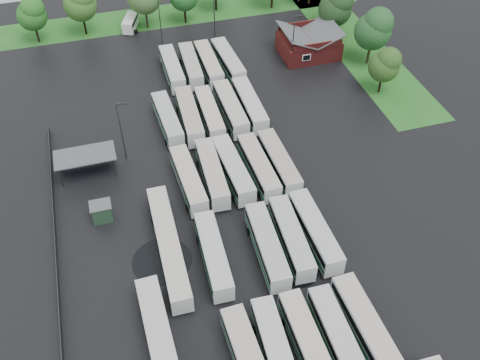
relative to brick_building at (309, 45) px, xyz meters
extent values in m
plane|color=black|center=(-24.00, -42.77, -1.87)|extent=(160.00, 160.00, 0.00)
cube|color=maroon|center=(0.00, 0.03, -0.17)|extent=(10.00, 8.00, 3.40)
cube|color=#4C4F51|center=(-2.50, 0.03, 2.43)|extent=(5.07, 8.60, 2.19)
cube|color=#4C4F51|center=(2.50, 0.03, 2.43)|extent=(5.07, 8.60, 2.19)
cube|color=maroon|center=(0.00, -3.97, 2.03)|extent=(9.00, 0.20, 1.20)
cube|color=silver|center=(-2.00, -4.02, 0.13)|extent=(1.60, 0.12, 1.20)
cylinder|color=#2D2D30|center=(-44.80, -22.77, -0.17)|extent=(0.16, 0.16, 3.40)
cylinder|color=#2D2D30|center=(-37.60, -22.77, -0.17)|extent=(0.16, 0.16, 3.40)
cylinder|color=#2D2D30|center=(-44.80, -19.57, -0.17)|extent=(0.16, 0.16, 3.40)
cylinder|color=#2D2D30|center=(-37.60, -19.57, -0.17)|extent=(0.16, 0.16, 3.40)
cube|color=#4C4F51|center=(-41.20, -21.17, 1.63)|extent=(8.20, 4.20, 0.15)
cube|color=navy|center=(-41.20, -19.27, -0.27)|extent=(7.60, 0.08, 2.60)
cube|color=#1E3C25|center=(-40.20, -30.17, -0.62)|extent=(2.50, 2.00, 2.50)
cube|color=#4C4F51|center=(-40.20, -30.17, 0.69)|extent=(2.70, 2.20, 0.12)
cube|color=#24681E|center=(-22.00, 22.03, -1.86)|extent=(80.00, 10.00, 0.01)
cube|color=#24681E|center=(10.00, 0.03, -1.86)|extent=(10.00, 50.00, 0.01)
cube|color=#2D2D30|center=(-46.20, -34.77, -1.27)|extent=(0.10, 50.00, 1.20)
cube|color=black|center=(-28.26, -55.31, 0.48)|extent=(2.88, 11.45, 0.87)
cube|color=#BBAC9C|center=(-28.26, -55.31, 1.34)|extent=(2.73, 11.57, 0.12)
cylinder|color=black|center=(-28.26, -51.52, -1.42)|extent=(2.52, 0.95, 0.95)
cube|color=silver|center=(-25.34, -54.95, -0.10)|extent=(3.02, 11.71, 2.66)
cube|color=black|center=(-25.34, -54.95, 0.43)|extent=(3.05, 11.25, 0.85)
cube|color=#1F6035|center=(-25.34, -54.95, -0.69)|extent=(3.06, 11.48, 0.58)
cube|color=#BABABA|center=(-25.34, -54.95, 1.28)|extent=(2.90, 11.36, 0.12)
cylinder|color=black|center=(-25.34, -51.24, -1.43)|extent=(2.46, 0.93, 0.93)
cube|color=silver|center=(-21.94, -55.03, -0.11)|extent=(2.41, 11.58, 2.65)
cube|color=black|center=(-21.94, -55.03, 0.42)|extent=(2.47, 11.11, 0.85)
cube|color=#1B6133|center=(-21.94, -55.03, -0.69)|extent=(2.46, 11.34, 0.58)
cube|color=beige|center=(-21.94, -55.03, 1.27)|extent=(2.32, 11.23, 0.12)
cylinder|color=black|center=(-21.94, -51.32, -1.43)|extent=(2.46, 0.93, 0.93)
cube|color=silver|center=(-18.76, -55.36, -0.10)|extent=(2.58, 11.62, 2.66)
cube|color=black|center=(-18.76, -55.36, 0.43)|extent=(2.63, 11.16, 0.85)
cube|color=#186134|center=(-18.76, -55.36, -0.69)|extent=(2.63, 11.39, 0.58)
cube|color=#B8B3AE|center=(-18.76, -55.36, 1.27)|extent=(2.48, 11.27, 0.12)
cylinder|color=black|center=(-18.76, -51.65, -1.43)|extent=(2.46, 0.93, 0.93)
cube|color=silver|center=(-15.47, -55.12, -0.02)|extent=(2.84, 12.23, 2.79)
cube|color=black|center=(-15.47, -55.12, 0.54)|extent=(2.89, 11.74, 0.89)
cube|color=#22633A|center=(-15.47, -55.12, -0.63)|extent=(2.88, 11.98, 0.61)
cube|color=#BCB2A2|center=(-15.47, -55.12, 1.43)|extent=(2.73, 11.86, 0.12)
cylinder|color=black|center=(-15.47, -51.22, -1.41)|extent=(2.59, 0.97, 0.97)
cube|color=silver|center=(-28.33, -41.25, -0.10)|extent=(2.90, 11.71, 2.66)
cube|color=black|center=(-28.33, -41.25, 0.43)|extent=(2.93, 11.25, 0.85)
cube|color=#0F5A2F|center=(-28.33, -41.25, -0.68)|extent=(2.93, 11.48, 0.59)
cube|color=#BABABA|center=(-28.33, -41.25, 1.28)|extent=(2.78, 11.36, 0.12)
cylinder|color=black|center=(-28.33, -44.96, -1.43)|extent=(2.47, 0.93, 0.93)
cylinder|color=black|center=(-28.33, -37.53, -1.43)|extent=(2.47, 0.93, 0.93)
cube|color=silver|center=(-21.90, -41.78, -0.06)|extent=(3.03, 11.97, 2.72)
cube|color=black|center=(-21.90, -41.78, 0.48)|extent=(3.07, 11.50, 0.87)
cube|color=#0D5D30|center=(-21.90, -41.78, -0.66)|extent=(3.07, 11.74, 0.60)
cube|color=#ABAAA8|center=(-21.90, -41.78, 1.35)|extent=(2.92, 11.61, 0.12)
cylinder|color=black|center=(-21.90, -45.58, -1.42)|extent=(2.52, 0.95, 0.95)
cylinder|color=black|center=(-21.90, -37.98, -1.42)|extent=(2.52, 0.95, 0.95)
cube|color=silver|center=(-18.71, -41.35, -0.08)|extent=(3.05, 11.84, 2.69)
cube|color=black|center=(-18.71, -41.35, 0.45)|extent=(3.08, 11.37, 0.86)
cube|color=#11562F|center=(-18.71, -41.35, -0.67)|extent=(3.09, 11.60, 0.59)
cube|color=#ACACAC|center=(-18.71, -41.35, 1.31)|extent=(2.93, 11.48, 0.12)
cylinder|color=black|center=(-18.71, -45.10, -1.43)|extent=(2.49, 0.94, 0.94)
cylinder|color=black|center=(-18.71, -37.60, -1.43)|extent=(2.49, 0.94, 0.94)
cube|color=silver|center=(-15.57, -41.25, -0.05)|extent=(2.64, 11.95, 2.73)
cube|color=black|center=(-15.57, -41.25, 0.49)|extent=(2.69, 11.48, 0.87)
cube|color=#16562F|center=(-15.57, -41.25, -0.65)|extent=(2.68, 11.71, 0.60)
cube|color=#B5B5B5|center=(-15.57, -41.25, 1.36)|extent=(2.53, 11.59, 0.12)
cylinder|color=black|center=(-15.57, -45.06, -1.42)|extent=(2.53, 0.95, 0.95)
cylinder|color=black|center=(-15.57, -37.43, -1.42)|extent=(2.53, 0.95, 0.95)
cube|color=silver|center=(-28.40, -28.04, -0.10)|extent=(2.88, 11.68, 2.66)
cube|color=black|center=(-28.40, -28.04, 0.43)|extent=(2.92, 11.22, 0.85)
cube|color=#205936|center=(-28.40, -28.04, -0.69)|extent=(2.92, 11.45, 0.58)
cube|color=beige|center=(-28.40, -28.04, 1.27)|extent=(2.77, 11.33, 0.12)
cylinder|color=black|center=(-28.40, -31.75, -1.43)|extent=(2.46, 0.93, 0.93)
cylinder|color=black|center=(-28.40, -24.33, -1.43)|extent=(2.46, 0.93, 0.93)
cube|color=silver|center=(-25.07, -27.73, -0.06)|extent=(2.95, 11.95, 2.72)
cube|color=black|center=(-25.07, -27.73, 0.48)|extent=(2.99, 11.48, 0.87)
cube|color=#155F35|center=(-25.07, -27.73, -0.66)|extent=(2.99, 11.72, 0.60)
cube|color=#B3AA9C|center=(-25.07, -27.73, 1.35)|extent=(2.84, 11.59, 0.12)
cylinder|color=black|center=(-25.07, -31.53, -1.42)|extent=(2.52, 0.95, 0.95)
cylinder|color=black|center=(-25.07, -23.94, -1.42)|extent=(2.52, 0.95, 0.95)
cube|color=silver|center=(-22.14, -27.81, -0.05)|extent=(3.08, 12.08, 2.74)
cube|color=black|center=(-22.14, -27.81, 0.50)|extent=(3.12, 11.60, 0.88)
cube|color=#12582A|center=(-22.14, -27.81, -0.65)|extent=(3.12, 11.84, 0.60)
cube|color=#B4B4B4|center=(-22.14, -27.81, 1.38)|extent=(2.96, 11.72, 0.12)
cylinder|color=black|center=(-22.14, -31.64, -1.42)|extent=(2.54, 0.96, 0.96)
cylinder|color=black|center=(-22.14, -23.98, -1.42)|extent=(2.54, 0.96, 0.96)
cube|color=silver|center=(-18.63, -28.31, -0.08)|extent=(2.76, 11.81, 2.69)
cube|color=black|center=(-18.63, -28.31, 0.46)|extent=(2.80, 11.34, 0.86)
cube|color=#0C622F|center=(-18.63, -28.31, -0.67)|extent=(2.80, 11.58, 0.59)
cube|color=#B4A799|center=(-18.63, -28.31, 1.32)|extent=(2.65, 11.45, 0.12)
cylinder|color=black|center=(-18.63, -32.07, -1.43)|extent=(2.50, 0.94, 0.94)
cylinder|color=black|center=(-18.63, -24.55, -1.43)|extent=(2.50, 0.94, 0.94)
cube|color=silver|center=(-15.61, -28.16, -0.09)|extent=(2.66, 11.72, 2.68)
cube|color=black|center=(-15.61, -28.16, 0.45)|extent=(2.71, 11.26, 0.86)
cube|color=#1C5D33|center=(-15.61, -28.16, -0.68)|extent=(2.71, 11.49, 0.59)
cube|color=#AA9C8D|center=(-15.61, -28.16, 1.30)|extent=(2.56, 11.37, 0.12)
cylinder|color=black|center=(-15.61, -31.90, -1.43)|extent=(2.48, 0.93, 0.93)
cylinder|color=black|center=(-15.61, -24.42, -1.43)|extent=(2.48, 0.93, 0.93)
cube|color=silver|center=(-28.59, -14.23, -0.11)|extent=(2.91, 11.62, 2.64)
cube|color=black|center=(-28.59, -14.23, 0.42)|extent=(2.95, 11.16, 0.85)
cube|color=#0C622E|center=(-28.59, -14.23, -0.69)|extent=(2.95, 11.39, 0.58)
cube|color=#ACACAC|center=(-28.59, -14.23, 1.26)|extent=(2.80, 11.27, 0.12)
cylinder|color=black|center=(-28.59, -17.91, -1.43)|extent=(2.45, 0.92, 0.92)
cylinder|color=black|center=(-28.59, -10.54, -1.43)|extent=(2.45, 0.92, 0.92)
cube|color=silver|center=(-25.27, -14.43, -0.02)|extent=(3.02, 12.26, 2.79)
cube|color=black|center=(-25.27, -14.43, 0.54)|extent=(3.06, 11.77, 0.89)
cube|color=#1A6436|center=(-25.27, -14.43, -0.63)|extent=(3.06, 12.02, 0.61)
cube|color=#B0A38E|center=(-25.27, -14.43, 1.43)|extent=(2.90, 11.89, 0.12)
cylinder|color=black|center=(-25.27, -18.32, -1.41)|extent=(2.59, 0.97, 0.97)
cylinder|color=black|center=(-25.27, -10.54, -1.41)|extent=(2.59, 0.97, 0.97)
cube|color=silver|center=(-22.14, -14.66, -0.11)|extent=(2.67, 11.61, 2.65)
cube|color=black|center=(-22.14, -14.66, 0.42)|extent=(2.71, 11.15, 0.85)
cube|color=#1A5934|center=(-22.14, -14.66, -0.69)|extent=(2.71, 11.38, 0.58)
cube|color=beige|center=(-22.14, -14.66, 1.27)|extent=(2.56, 11.26, 0.12)
cylinder|color=black|center=(-22.14, -18.36, -1.43)|extent=(2.46, 0.93, 0.93)
cylinder|color=black|center=(-22.14, -10.96, -1.43)|extent=(2.46, 0.93, 0.93)
cube|color=silver|center=(-18.72, -14.42, -0.02)|extent=(2.62, 12.15, 2.78)
cube|color=black|center=(-18.72, -14.42, 0.54)|extent=(2.68, 11.67, 0.89)
cube|color=#1F5A37|center=(-18.72, -14.42, -0.63)|extent=(2.67, 11.91, 0.61)
cube|color=#BAB2A5|center=(-18.72, -14.42, 1.42)|extent=(2.52, 11.79, 0.12)
cylinder|color=black|center=(-18.72, -18.30, -1.41)|extent=(2.58, 0.97, 0.97)
cylinder|color=black|center=(-18.72, -10.54, -1.41)|extent=(2.58, 0.97, 0.97)
cube|color=silver|center=(-15.60, -14.38, -0.03)|extent=(2.60, 12.11, 2.77)
cube|color=black|center=(-15.60, -14.38, 0.53)|extent=(2.66, 11.62, 0.89)
cube|color=#1C5834|center=(-15.60, -14.38, -0.64)|extent=(2.65, 11.87, 0.61)
cube|color=beige|center=(-15.60, -14.38, 1.41)|extent=(2.50, 11.74, 0.12)
cylinder|color=black|center=(-15.60, -18.25, -1.41)|extent=(2.57, 0.97, 0.97)
cylinder|color=black|center=(-15.60, -10.52, -1.41)|extent=(2.57, 0.97, 0.97)
cube|color=silver|center=(-25.18, -0.57, -0.08)|extent=(2.50, 11.76, 2.69)
cube|color=black|center=(-25.18, -0.57, 0.46)|extent=(2.56, 11.29, 0.86)
cube|color=#185730|center=(-25.18, -0.57, -0.67)|extent=(2.55, 11.52, 0.59)
cube|color=#BAB9B8|center=(-25.18, -0.57, 1.32)|extent=(2.40, 11.40, 0.12)
cylinder|color=black|center=(-25.18, -4.33, -1.43)|extent=(2.50, 0.94, 0.94)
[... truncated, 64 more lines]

